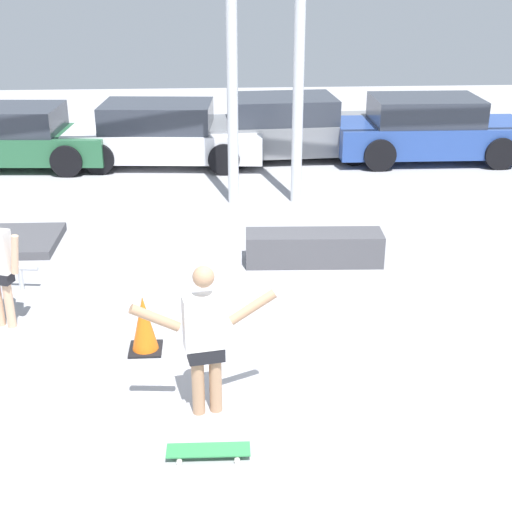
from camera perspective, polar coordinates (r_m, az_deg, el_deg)
ground_plane at (r=8.62m, az=3.32°, el=-7.49°), size 36.00×36.00×0.00m
skateboarder at (r=7.09m, az=-4.08°, el=-6.30°), size 1.45×0.36×1.64m
skateboard at (r=6.96m, az=-3.83°, el=-15.26°), size 0.79×0.26×0.08m
grind_box at (r=10.85m, az=4.66°, el=0.65°), size 2.09×0.63×0.49m
canopy_support_left at (r=13.20m, az=-16.13°, el=18.24°), size 6.33×0.20×5.50m
canopy_support_right at (r=13.70m, az=17.06°, el=18.29°), size 6.33×0.20×5.50m
parked_car_green at (r=16.73m, az=-18.64°, el=8.99°), size 4.11×2.09×1.31m
parked_car_white at (r=16.15m, az=-7.41°, el=9.59°), size 4.43×2.11×1.36m
parked_car_grey at (r=16.60m, az=2.49°, el=10.18°), size 4.40×2.13×1.40m
parked_car_blue at (r=16.81m, az=13.66°, el=9.79°), size 4.30×1.93×1.43m
traffic_cone at (r=8.52m, az=-8.95°, el=-5.43°), size 0.39×0.39×0.71m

